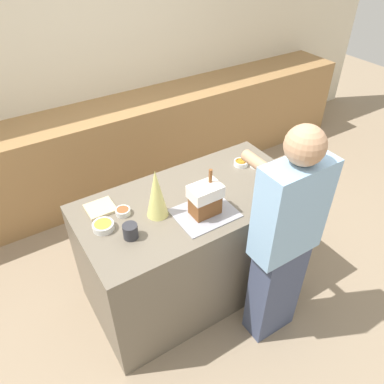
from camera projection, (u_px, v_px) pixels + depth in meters
ground_plane at (193, 284)px, 3.18m from camera, size 12.00×12.00×0.00m
wall_back at (87, 65)px, 3.69m from camera, size 8.00×0.05×2.60m
back_cabinet_block at (111, 151)px, 3.98m from camera, size 6.00×0.60×0.95m
kitchen_island at (193, 245)px, 2.90m from camera, size 1.63×0.83×0.94m
baking_tray at (205, 213)px, 2.48m from camera, size 0.40×0.32×0.01m
gingerbread_house at (205, 199)px, 2.40m from camera, size 0.21×0.14×0.31m
decorative_tree at (156, 193)px, 2.37m from camera, size 0.14×0.14×0.35m
candy_bowl_beside_tree at (256, 164)px, 2.91m from camera, size 0.10×0.10×0.04m
candy_bowl_front_corner at (241, 163)px, 2.92m from camera, size 0.11×0.11×0.04m
candy_bowl_near_tray_left at (123, 211)px, 2.46m from camera, size 0.10×0.10×0.04m
candy_bowl_behind_tray at (103, 226)px, 2.35m from camera, size 0.14×0.14×0.05m
cookbook at (100, 208)px, 2.51m from camera, size 0.19×0.17×0.02m
mug at (130, 231)px, 2.28m from camera, size 0.09×0.09×0.10m
person at (284, 242)px, 2.36m from camera, size 0.45×0.56×1.70m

